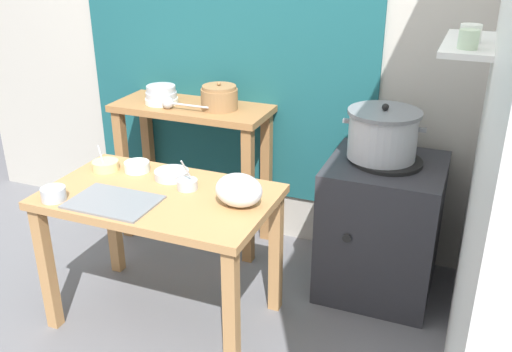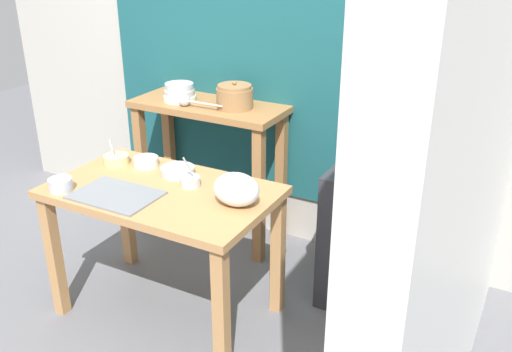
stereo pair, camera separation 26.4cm
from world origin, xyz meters
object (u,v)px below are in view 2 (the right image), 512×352
Objects in this scene: back_shelf_table at (209,138)px; prep_bowl_4 at (146,161)px; plastic_bag at (236,189)px; clay_pot at (235,97)px; bowl_stack_enamel at (180,92)px; prep_bowl_2 at (60,184)px; ladle at (186,101)px; prep_bowl_1 at (116,159)px; prep_bowl_3 at (190,181)px; serving_tray at (116,195)px; steamer_pot at (392,139)px; stove_block at (389,233)px; prep_table at (163,209)px; prep_bowl_0 at (178,170)px.

back_shelf_table is 0.63m from prep_bowl_4.
plastic_bag is 0.67m from prep_bowl_4.
clay_pot reaches higher than bowl_stack_enamel.
prep_bowl_2 is (-0.82, -0.27, -0.04)m from plastic_bag.
ladle is 0.60m from prep_bowl_1.
plastic_bag is (0.66, -0.79, 0.12)m from back_shelf_table.
ladle is (-0.27, -0.11, -0.03)m from clay_pot.
ladle is 1.01m from plastic_bag.
serving_tray is at bearing -133.07° from prep_bowl_3.
prep_bowl_3 is (0.54, -0.70, -0.20)m from bowl_stack_enamel.
serving_tray is at bearing -140.49° from steamer_pot.
bowl_stack_enamel is 1.03m from serving_tray.
prep_bowl_3 is (-0.86, -0.59, 0.36)m from stove_block.
bowl_stack_enamel reaches higher than serving_tray.
prep_bowl_4 is (0.17, 0.44, -0.01)m from prep_bowl_2.
plastic_bag is (0.55, 0.19, 0.07)m from serving_tray.
prep_bowl_2 is (-0.41, -0.25, 0.14)m from prep_table.
prep_bowl_3 is (0.11, 0.09, 0.14)m from prep_table.
bowl_stack_enamel is 1.21× the size of prep_bowl_3.
stove_block is 5.66× the size of prep_bowl_1.
plastic_bag is at bearing -126.95° from steamer_pot.
prep_bowl_3 is at bearing -54.61° from ladle.
steamer_pot is 2.13× the size of bowl_stack_enamel.
prep_bowl_0 is 0.57m from prep_bowl_2.
back_shelf_table is (-0.25, 0.82, 0.07)m from prep_table.
back_shelf_table is 5.83× the size of prep_bowl_3.
back_shelf_table is at bearing 116.00° from prep_bowl_3.
prep_bowl_3 is at bearing -64.00° from back_shelf_table.
ladle is 1.82× the size of prep_bowl_3.
prep_table is 0.25m from serving_tray.
stove_block is 4.74× the size of prep_bowl_3.
ladle is 0.77m from prep_bowl_3.
prep_bowl_0 is 1.05× the size of prep_bowl_3.
prep_table is at bearing -65.04° from ladle.
prep_bowl_2 is at bearing -145.87° from stove_block.
back_shelf_table is at bearing -180.00° from clay_pot.
prep_table is 0.50m from prep_bowl_2.
serving_tray is 2.43× the size of prep_bowl_3.
serving_tray reaches higher than prep_table.
prep_bowl_4 reaches higher than prep_bowl_0.
back_shelf_table reaches higher than prep_bowl_1.
steamer_pot is 0.99m from clay_pot.
prep_bowl_3 is at bearing -52.12° from bowl_stack_enamel.
prep_table is 7.98× the size of prep_bowl_1.
prep_bowl_1 is at bearing -158.29° from stove_block.
plastic_bag is at bearing -42.77° from ladle.
ladle is at bearing 119.56° from prep_bowl_0.
prep_bowl_3 is (0.16, -0.72, -0.22)m from clay_pot.
back_shelf_table is 0.35m from clay_pot.
ladle reaches higher than stove_block.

